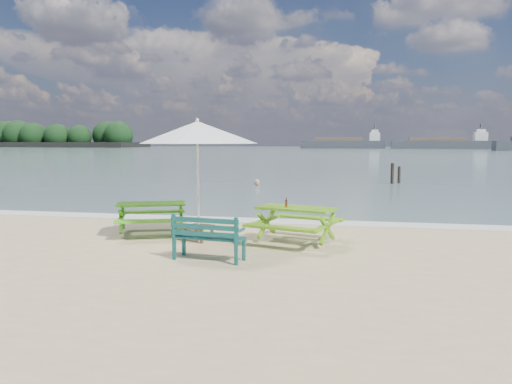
% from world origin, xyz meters
% --- Properties ---
extents(sea, '(300.00, 300.00, 0.00)m').
position_xyz_m(sea, '(0.00, 85.00, 0.00)').
color(sea, slate).
rests_on(sea, ground).
extents(foam_strip, '(22.00, 0.90, 0.01)m').
position_xyz_m(foam_strip, '(0.00, 4.60, 0.01)').
color(foam_strip, silver).
rests_on(foam_strip, ground).
extents(island_headland, '(90.00, 22.00, 7.60)m').
position_xyz_m(island_headland, '(-110.00, 140.00, 3.26)').
color(island_headland, black).
rests_on(island_headland, ground).
extents(picnic_table_left, '(2.16, 2.27, 0.78)m').
position_xyz_m(picnic_table_left, '(-1.87, 2.09, 0.38)').
color(picnic_table_left, '#49A218').
rests_on(picnic_table_left, ground).
extents(picnic_table_right, '(2.18, 2.31, 0.81)m').
position_xyz_m(picnic_table_right, '(1.74, 1.71, 0.39)').
color(picnic_table_right, '#5D9716').
rests_on(picnic_table_right, ground).
extents(park_bench, '(1.44, 0.67, 0.86)m').
position_xyz_m(park_bench, '(0.27, -0.21, 0.26)').
color(park_bench, '#104642').
rests_on(park_bench, ground).
extents(side_table, '(0.69, 0.69, 0.36)m').
position_xyz_m(side_table, '(-0.48, 1.51, 0.19)').
color(side_table, brown).
rests_on(side_table, ground).
extents(patio_umbrella, '(3.43, 3.43, 2.73)m').
position_xyz_m(patio_umbrella, '(-0.48, 1.51, 2.48)').
color(patio_umbrella, silver).
rests_on(patio_umbrella, ground).
extents(beer_bottle, '(0.06, 0.06, 0.23)m').
position_xyz_m(beer_bottle, '(1.52, 1.68, 0.89)').
color(beer_bottle, '#8E5714').
rests_on(beer_bottle, picnic_table_right).
extents(swimmer, '(0.66, 0.48, 1.66)m').
position_xyz_m(swimmer, '(-1.75, 15.12, -0.48)').
color(swimmer, tan).
rests_on(swimmer, ground).
extents(mooring_pilings, '(0.57, 0.77, 1.29)m').
position_xyz_m(mooring_pilings, '(5.17, 18.15, 0.41)').
color(mooring_pilings, black).
rests_on(mooring_pilings, ground).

